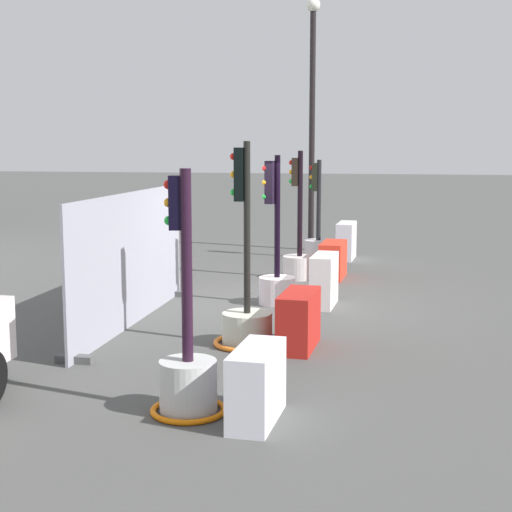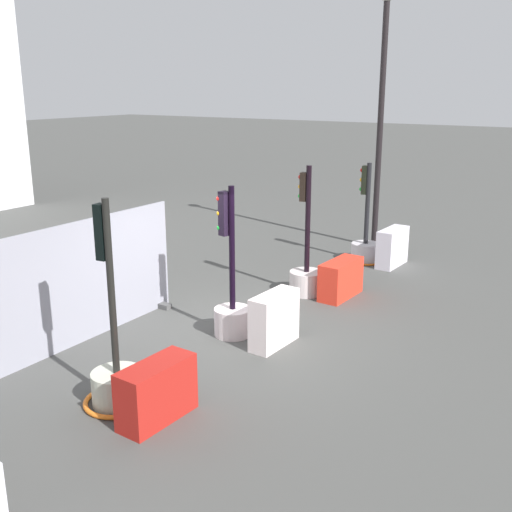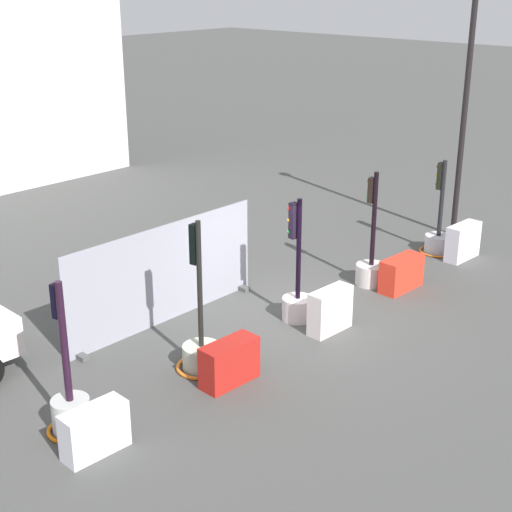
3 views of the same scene
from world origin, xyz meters
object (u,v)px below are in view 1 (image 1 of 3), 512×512
Objects in this scene: construction_barrier_3 at (333,260)px; street_lamp_post at (312,103)px; traffic_light_3 at (299,257)px; traffic_light_1 at (247,317)px; construction_barrier_0 at (257,385)px; traffic_light_4 at (318,242)px; construction_barrier_4 at (346,241)px; construction_barrier_1 at (299,320)px; traffic_light_2 at (276,275)px; construction_barrier_2 at (324,280)px; traffic_light_0 at (187,371)px.

street_lamp_post is (4.24, 0.98, 3.52)m from construction_barrier_3.
traffic_light_3 is 0.41× the size of street_lamp_post.
traffic_light_1 reaches higher than construction_barrier_0.
traffic_light_4 is 2.23× the size of construction_barrier_4.
traffic_light_4 is at bearing -0.59° from traffic_light_1.
traffic_light_3 is 2.96m from traffic_light_4.
construction_barrier_1 is at bearing -0.90° from construction_barrier_0.
traffic_light_2 is 2.35× the size of construction_barrier_1.
construction_barrier_2 is 0.93× the size of construction_barrier_4.
construction_barrier_0 is at bearing 178.94° from construction_barrier_2.
construction_barrier_2 is (2.86, -0.06, 0.06)m from construction_barrier_1.
construction_barrier_3 is at bearing -0.05° from construction_barrier_0.
traffic_light_2 is at bearing -0.21° from traffic_light_0.
traffic_light_1 is at bearing 179.41° from traffic_light_4.
traffic_light_4 is 5.64m from construction_barrier_2.
traffic_light_3 is (8.27, -0.07, 0.00)m from traffic_light_0.
traffic_light_0 is 2.20× the size of construction_barrier_3.
traffic_light_3 is 2.46× the size of construction_barrier_4.
construction_barrier_4 is 3.90m from street_lamp_post.
construction_barrier_0 is 0.16× the size of street_lamp_post.
street_lamp_post reaches higher than traffic_light_2.
construction_barrier_3 is at bearing 2.00° from construction_barrier_2.
street_lamp_post reaches higher than construction_barrier_1.
construction_barrier_4 is at bearing -144.69° from street_lamp_post.
traffic_light_2 is 0.85m from construction_barrier_2.
construction_barrier_3 is 1.07× the size of construction_barrier_4.
traffic_light_0 is 0.98× the size of traffic_light_2.
construction_barrier_1 is (2.88, -0.05, 0.01)m from construction_barrier_0.
street_lamp_post is at bearing 3.66° from traffic_light_3.
traffic_light_0 is 8.51m from construction_barrier_3.
construction_barrier_4 is at bearing -1.61° from construction_barrier_3.
construction_barrier_4 is at bearing 0.22° from construction_barrier_2.
construction_barrier_2 is 5.58m from construction_barrier_4.
traffic_light_2 is 1.08× the size of traffic_light_4.
traffic_light_2 is at bearing 15.46° from construction_barrier_1.
traffic_light_1 is 8.46m from construction_barrier_4.
construction_barrier_2 is at bearing -179.78° from construction_barrier_4.
traffic_light_1 is 2.81× the size of construction_barrier_2.
construction_barrier_2 is 7.95m from street_lamp_post.
construction_barrier_3 is at bearing -167.26° from traffic_light_4.
traffic_light_4 reaches higher than construction_barrier_3.
construction_barrier_1 is (-0.03, -0.75, -0.00)m from traffic_light_1.
traffic_light_3 reaches higher than construction_barrier_1.
construction_barrier_4 is at bearing -5.33° from traffic_light_1.
street_lamp_post is (4.45, 0.28, 3.44)m from traffic_light_3.
traffic_light_0 reaches higher than construction_barrier_2.
traffic_light_2 reaches higher than construction_barrier_3.
traffic_light_3 is at bearing -0.14° from traffic_light_1.
street_lamp_post is (7.08, 1.08, 3.45)m from construction_barrier_2.
construction_barrier_4 is (8.42, -0.79, 0.05)m from traffic_light_1.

